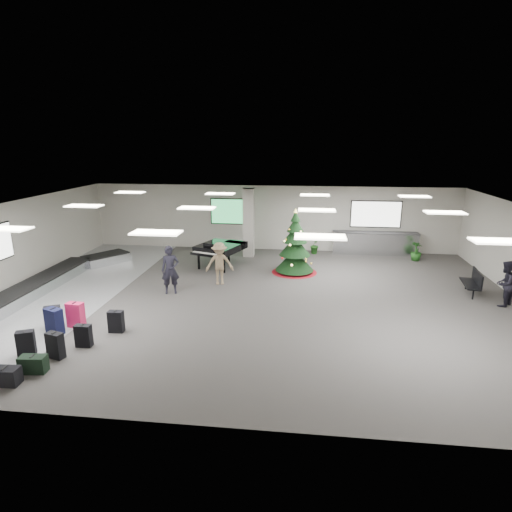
# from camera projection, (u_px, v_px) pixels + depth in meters

# --- Properties ---
(ground) EXTENTS (18.00, 18.00, 0.00)m
(ground) POSITION_uv_depth(u_px,v_px,m) (256.00, 298.00, 14.95)
(ground) COLOR #373432
(ground) RESTS_ON ground
(room_envelope) EXTENTS (18.02, 14.02, 3.21)m
(room_envelope) POSITION_uv_depth(u_px,v_px,m) (247.00, 229.00, 15.02)
(room_envelope) COLOR #ADAB9E
(room_envelope) RESTS_ON ground
(baggage_carousel) EXTENTS (2.28, 9.71, 0.43)m
(baggage_carousel) POSITION_uv_depth(u_px,v_px,m) (44.00, 285.00, 15.69)
(baggage_carousel) COLOR silver
(baggage_carousel) RESTS_ON ground
(service_counter) EXTENTS (4.05, 0.65, 1.08)m
(service_counter) POSITION_uv_depth(u_px,v_px,m) (375.00, 243.00, 20.61)
(service_counter) COLOR silver
(service_counter) RESTS_ON ground
(suitcase_0) EXTENTS (0.48, 0.39, 0.68)m
(suitcase_0) POSITION_uv_depth(u_px,v_px,m) (26.00, 343.00, 10.90)
(suitcase_0) COLOR black
(suitcase_0) RESTS_ON ground
(suitcase_1) EXTENTS (0.48, 0.34, 0.69)m
(suitcase_1) POSITION_uv_depth(u_px,v_px,m) (55.00, 345.00, 10.78)
(suitcase_1) COLOR black
(suitcase_1) RESTS_ON ground
(pink_suitcase) EXTENTS (0.51, 0.32, 0.77)m
(pink_suitcase) POSITION_uv_depth(u_px,v_px,m) (76.00, 315.00, 12.56)
(pink_suitcase) COLOR #D51B50
(pink_suitcase) RESTS_ON ground
(suitcase_3) EXTENTS (0.43, 0.24, 0.66)m
(suitcase_3) POSITION_uv_depth(u_px,v_px,m) (116.00, 322.00, 12.24)
(suitcase_3) COLOR black
(suitcase_3) RESTS_ON ground
(navy_suitcase) EXTENTS (0.56, 0.45, 0.78)m
(navy_suitcase) POSITION_uv_depth(u_px,v_px,m) (54.00, 321.00, 12.11)
(navy_suitcase) COLOR black
(navy_suitcase) RESTS_ON ground
(green_duffel) EXTENTS (0.64, 0.37, 0.43)m
(green_duffel) POSITION_uv_depth(u_px,v_px,m) (33.00, 364.00, 10.13)
(green_duffel) COLOR black
(green_duffel) RESTS_ON ground
(suitcase_7) EXTENTS (0.43, 0.23, 0.63)m
(suitcase_7) POSITION_uv_depth(u_px,v_px,m) (84.00, 336.00, 11.39)
(suitcase_7) COLOR black
(suitcase_7) RESTS_ON ground
(suitcase_8) EXTENTS (0.52, 0.43, 0.68)m
(suitcase_8) POSITION_uv_depth(u_px,v_px,m) (53.00, 317.00, 12.51)
(suitcase_8) COLOR black
(suitcase_8) RESTS_ON ground
(black_duffel) EXTENTS (0.63, 0.38, 0.42)m
(black_duffel) POSITION_uv_depth(u_px,v_px,m) (6.00, 376.00, 9.62)
(black_duffel) COLOR black
(black_duffel) RESTS_ON ground
(christmas_tree) EXTENTS (1.89, 1.89, 2.70)m
(christmas_tree) POSITION_uv_depth(u_px,v_px,m) (295.00, 251.00, 17.64)
(christmas_tree) COLOR maroon
(christmas_tree) RESTS_ON ground
(grand_piano) EXTENTS (2.18, 2.47, 1.18)m
(grand_piano) POSITION_uv_depth(u_px,v_px,m) (219.00, 248.00, 18.42)
(grand_piano) COLOR black
(grand_piano) RESTS_ON ground
(bench) EXTENTS (0.63, 1.42, 0.87)m
(bench) POSITION_uv_depth(u_px,v_px,m) (473.00, 281.00, 15.21)
(bench) COLOR black
(bench) RESTS_ON ground
(traveler_a) EXTENTS (0.73, 0.59, 1.74)m
(traveler_a) POSITION_uv_depth(u_px,v_px,m) (170.00, 270.00, 15.22)
(traveler_a) COLOR black
(traveler_a) RESTS_ON ground
(traveler_b) EXTENTS (1.17, 0.84, 1.63)m
(traveler_b) POSITION_uv_depth(u_px,v_px,m) (220.00, 263.00, 16.22)
(traveler_b) COLOR #887154
(traveler_b) RESTS_ON ground
(traveler_bench) EXTENTS (0.94, 0.94, 1.54)m
(traveler_bench) POSITION_uv_depth(u_px,v_px,m) (505.00, 284.00, 14.08)
(traveler_bench) COLOR black
(traveler_bench) RESTS_ON ground
(potted_plant_left) EXTENTS (0.60, 0.61, 0.87)m
(potted_plant_left) POSITION_uv_depth(u_px,v_px,m) (315.00, 245.00, 20.71)
(potted_plant_left) COLOR #153F14
(potted_plant_left) RESTS_ON ground
(potted_plant_right) EXTENTS (0.70, 0.70, 0.89)m
(potted_plant_right) POSITION_uv_depth(u_px,v_px,m) (416.00, 251.00, 19.52)
(potted_plant_right) COLOR #153F14
(potted_plant_right) RESTS_ON ground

